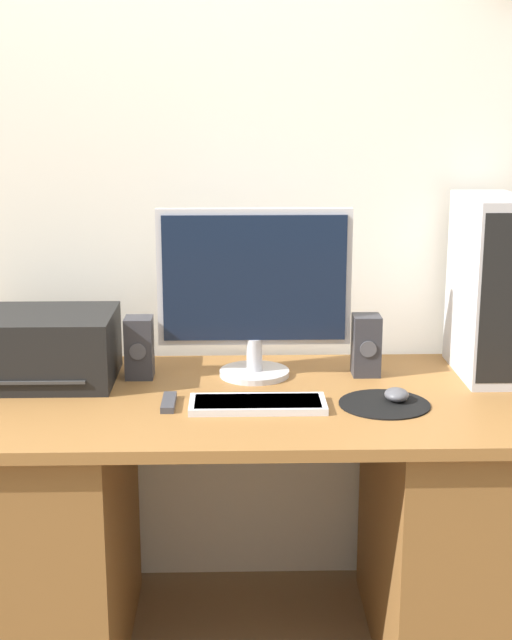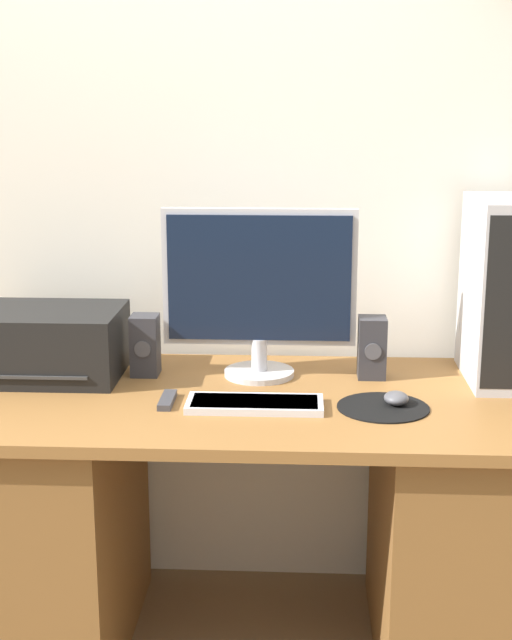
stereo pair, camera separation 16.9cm
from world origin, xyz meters
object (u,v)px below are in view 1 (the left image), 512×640
remote_control (169,402)px  monitor (254,286)px  mouse (397,395)px  computer_tower (489,287)px  keyboard (258,404)px  printer (44,348)px  speaker_right (366,345)px  speaker_left (139,348)px

remote_control → monitor: bearing=48.2°
mouse → computer_tower: bearing=39.6°
monitor → computer_tower: size_ratio=1.07×
keyboard → printer: (-0.57, 0.24, 0.08)m
monitor → speaker_right: monitor is taller
keyboard → remote_control: bearing=174.2°
monitor → remote_control: monitor is taller
speaker_left → remote_control: (0.10, -0.24, -0.08)m
speaker_right → remote_control: 0.59m
keyboard → speaker_left: 0.42m
computer_tower → remote_control: 0.93m
keyboard → remote_control: 0.22m
printer → remote_control: 0.42m
keyboard → speaker_right: size_ratio=2.01×
keyboard → remote_control: size_ratio=2.65×
keyboard → remote_control: (-0.22, 0.02, -0.00)m
speaker_right → remote_control: speaker_right is taller
speaker_left → monitor: bearing=1.7°
mouse → monitor: bearing=146.2°
printer → monitor: bearing=3.3°
speaker_left → remote_control: size_ratio=1.32×
remote_control → mouse: bearing=1.0°
mouse → computer_tower: (0.29, 0.24, 0.23)m
speaker_left → remote_control: bearing=-68.1°
monitor → speaker_right: 0.35m
computer_tower → speaker_left: 0.98m
monitor → speaker_left: (-0.32, -0.01, -0.17)m
monitor → keyboard: 0.36m
printer → speaker_left: printer is taller
keyboard → computer_tower: computer_tower is taller
monitor → printer: monitor is taller
monitor → printer: 0.60m
speaker_right → mouse: bearing=-79.3°
mouse → speaker_right: bearing=100.7°
printer → keyboard: bearing=-22.5°
monitor → remote_control: (-0.22, -0.25, -0.25)m
remote_control → speaker_right: bearing=24.9°
monitor → speaker_left: bearing=-178.3°
printer → speaker_left: (0.26, 0.02, -0.01)m
mouse → computer_tower: size_ratio=0.15×
mouse → computer_tower: 0.44m
keyboard → speaker_left: bearing=140.7°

